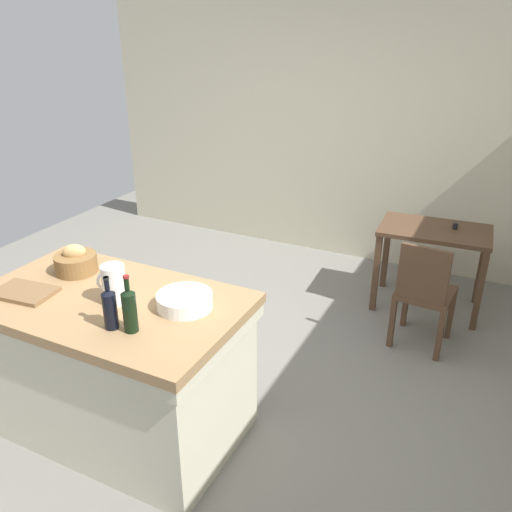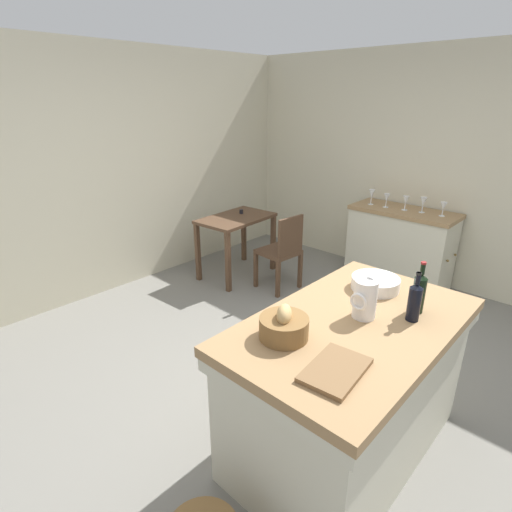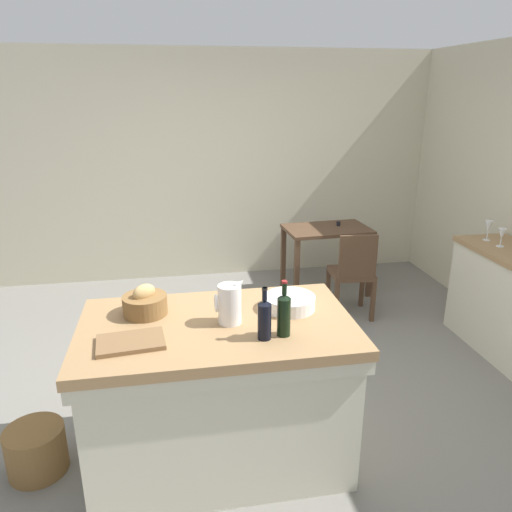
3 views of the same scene
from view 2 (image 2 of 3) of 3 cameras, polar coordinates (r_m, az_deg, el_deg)
ground_plane at (r=3.35m, az=5.31°, el=-16.87°), size 6.76×6.76×0.00m
wall_back at (r=4.73m, az=-20.24°, el=10.83°), size 5.32×0.12×2.60m
wall_right at (r=5.02m, az=24.76°, el=10.75°), size 0.12×5.20×2.60m
island_table at (r=2.58m, az=12.88°, el=-16.97°), size 1.54×0.91×0.92m
side_cabinet at (r=5.00m, az=19.55°, el=1.25°), size 0.52×1.17×0.89m
writing_desk at (r=4.87m, az=-2.80°, el=4.15°), size 0.93×0.61×0.79m
wooden_chair at (r=4.53m, az=3.70°, el=0.82°), size 0.43×0.43×0.88m
pitcher at (r=2.34m, az=15.08°, el=-5.80°), size 0.17×0.13×0.27m
wash_bowl at (r=2.72m, az=16.45°, el=-3.69°), size 0.31×0.31×0.08m
bread_basket at (r=2.10m, az=3.95°, el=-9.81°), size 0.26×0.26×0.18m
cutting_board at (r=1.93m, az=11.11°, el=-15.46°), size 0.36×0.26×0.02m
wine_bottle_dark at (r=2.49m, az=21.96°, el=-4.72°), size 0.07×0.07×0.31m
wine_bottle_amber at (r=2.39m, az=21.42°, el=-5.93°), size 0.07×0.07×0.29m
wine_glass_far_left at (r=4.73m, az=24.87°, el=6.33°), size 0.07×0.07×0.15m
wine_glass_left at (r=4.79m, az=22.48°, el=7.03°), size 0.07×0.07×0.17m
wine_glass_middle at (r=4.82m, az=20.32°, el=7.34°), size 0.07×0.07×0.16m
wine_glass_right at (r=4.88m, az=17.92°, el=7.78°), size 0.07×0.07×0.16m
wine_glass_far_right at (r=4.96m, az=15.97°, el=8.36°), size 0.07×0.07×0.18m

